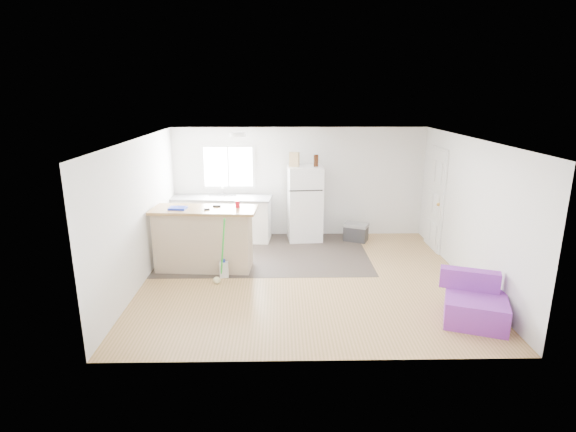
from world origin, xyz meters
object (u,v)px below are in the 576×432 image
object	(u,v)px
bottle_left	(315,161)
cooler	(356,232)
mop	(219,270)
cardboard_box	(294,159)
refrigerator	(305,203)
purple_seat	(474,305)
peninsula	(204,239)
cleaner_jug	(224,269)
kitchen_cabinets	(222,218)
red_cup	(238,204)
blue_tray	(178,208)
bottle_right	(317,161)

from	to	relation	value
bottle_left	cooler	bearing A→B (deg)	-5.98
mop	cardboard_box	world-z (taller)	cardboard_box
refrigerator	purple_seat	world-z (taller)	refrigerator
peninsula	refrigerator	distance (m)	2.55
cleaner_jug	mop	xyz separation A→B (m)	(-0.06, -0.23, 0.09)
cardboard_box	purple_seat	bearing A→B (deg)	-56.74
refrigerator	bottle_left	xyz separation A→B (m)	(0.21, -0.04, 0.93)
cleaner_jug	mop	bearing A→B (deg)	-109.15
cooler	mop	size ratio (longest dim) A/B	0.52
kitchen_cabinets	peninsula	xyz separation A→B (m)	(-0.12, -1.70, 0.09)
red_cup	cardboard_box	world-z (taller)	cardboard_box
cleaner_jug	bottle_left	size ratio (longest dim) A/B	1.33
refrigerator	blue_tray	distance (m)	2.92
cleaner_jug	bottle_right	world-z (taller)	bottle_right
red_cup	purple_seat	bearing A→B (deg)	-30.98
peninsula	cooler	distance (m)	3.41
peninsula	bottle_right	distance (m)	2.95
blue_tray	bottle_right	distance (m)	3.14
peninsula	cleaner_jug	world-z (taller)	peninsula
purple_seat	peninsula	bearing A→B (deg)	174.12
bottle_right	cooler	bearing A→B (deg)	-7.34
red_cup	peninsula	bearing A→B (deg)	-174.57
cooler	cardboard_box	bearing A→B (deg)	-160.19
refrigerator	bottle_left	bearing A→B (deg)	-15.57
cleaner_jug	mop	distance (m)	0.25
cleaner_jug	peninsula	bearing A→B (deg)	128.69
peninsula	cooler	world-z (taller)	peninsula
purple_seat	cleaner_jug	world-z (taller)	purple_seat
kitchen_cabinets	peninsula	distance (m)	1.70
peninsula	cooler	bearing A→B (deg)	31.25
cleaner_jug	cardboard_box	bearing A→B (deg)	53.35
purple_seat	red_cup	distance (m)	4.17
kitchen_cabinets	cleaner_jug	bearing A→B (deg)	-76.92
mop	refrigerator	bearing A→B (deg)	28.03
kitchen_cabinets	red_cup	size ratio (longest dim) A/B	18.24
peninsula	blue_tray	bearing A→B (deg)	-170.42
bottle_left	red_cup	bearing A→B (deg)	-133.60
cooler	mop	world-z (taller)	mop
mop	blue_tray	size ratio (longest dim) A/B	3.85
mop	cardboard_box	size ratio (longest dim) A/B	3.85
peninsula	bottle_left	xyz separation A→B (m)	(2.12, 1.64, 1.16)
bottle_left	bottle_right	xyz separation A→B (m)	(0.03, 0.02, 0.00)
bottle_right	bottle_left	bearing A→B (deg)	-150.33
mop	blue_tray	xyz separation A→B (m)	(-0.76, 0.60, 0.92)
peninsula	blue_tray	size ratio (longest dim) A/B	6.32
peninsula	red_cup	world-z (taller)	red_cup
purple_seat	mop	distance (m)	4.01
cleaner_jug	blue_tray	size ratio (longest dim) A/B	1.11
peninsula	cardboard_box	distance (m)	2.64
red_cup	blue_tray	xyz separation A→B (m)	(-1.04, -0.10, -0.04)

